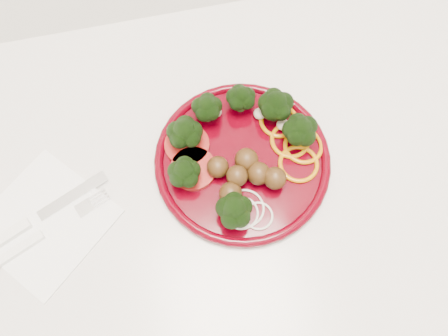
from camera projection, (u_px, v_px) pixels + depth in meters
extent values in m
cube|color=silver|center=(245.00, 232.00, 1.09)|extent=(2.40, 0.60, 0.87)
cube|color=silver|center=(259.00, 162.00, 0.67)|extent=(2.40, 0.60, 0.03)
cylinder|color=#440009|center=(242.00, 161.00, 0.65)|extent=(0.26, 0.26, 0.01)
torus|color=#440009|center=(242.00, 160.00, 0.64)|extent=(0.26, 0.26, 0.01)
sphere|color=#4F3313|center=(218.00, 167.00, 0.62)|extent=(0.03, 0.03, 0.03)
sphere|color=#4F3313|center=(231.00, 193.00, 0.60)|extent=(0.03, 0.03, 0.03)
sphere|color=#4F3313|center=(259.00, 173.00, 0.61)|extent=(0.03, 0.03, 0.03)
sphere|color=#4F3313|center=(237.00, 177.00, 0.61)|extent=(0.03, 0.03, 0.03)
sphere|color=#4F3313|center=(275.00, 180.00, 0.61)|extent=(0.03, 0.03, 0.03)
sphere|color=#4F3313|center=(246.00, 160.00, 0.62)|extent=(0.03, 0.03, 0.03)
torus|color=#B86B06|center=(290.00, 140.00, 0.65)|extent=(0.06, 0.06, 0.01)
torus|color=#B86B06|center=(299.00, 164.00, 0.63)|extent=(0.06, 0.06, 0.01)
torus|color=#B86B06|center=(279.00, 120.00, 0.66)|extent=(0.06, 0.06, 0.01)
torus|color=#B86B06|center=(303.00, 146.00, 0.65)|extent=(0.06, 0.06, 0.01)
cylinder|color=#720A07|center=(187.00, 145.00, 0.64)|extent=(0.07, 0.07, 0.01)
cylinder|color=#720A07|center=(193.00, 169.00, 0.63)|extent=(0.07, 0.07, 0.01)
torus|color=beige|center=(241.00, 213.00, 0.61)|extent=(0.05, 0.05, 0.00)
torus|color=beige|center=(259.00, 216.00, 0.61)|extent=(0.04, 0.04, 0.00)
torus|color=beige|center=(244.00, 208.00, 0.61)|extent=(0.06, 0.06, 0.00)
ellipsoid|color=#C6B793|center=(260.00, 114.00, 0.66)|extent=(0.02, 0.02, 0.01)
ellipsoid|color=#C6B793|center=(216.00, 112.00, 0.66)|extent=(0.02, 0.02, 0.01)
ellipsoid|color=#C6B793|center=(283.00, 125.00, 0.65)|extent=(0.02, 0.02, 0.01)
cube|color=white|center=(45.00, 222.00, 0.62)|extent=(0.23, 0.23, 0.00)
cube|color=silver|center=(73.00, 196.00, 0.63)|extent=(0.10, 0.06, 0.00)
cube|color=white|center=(3.00, 238.00, 0.60)|extent=(0.08, 0.05, 0.01)
cube|color=white|center=(18.00, 250.00, 0.59)|extent=(0.07, 0.04, 0.01)
cube|color=silver|center=(85.00, 208.00, 0.62)|extent=(0.03, 0.03, 0.00)
cube|color=silver|center=(102.00, 203.00, 0.62)|extent=(0.03, 0.01, 0.00)
cube|color=silver|center=(100.00, 200.00, 0.62)|extent=(0.03, 0.01, 0.00)
cube|color=silver|center=(98.00, 197.00, 0.63)|extent=(0.03, 0.01, 0.00)
cube|color=silver|center=(96.00, 194.00, 0.63)|extent=(0.03, 0.01, 0.00)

